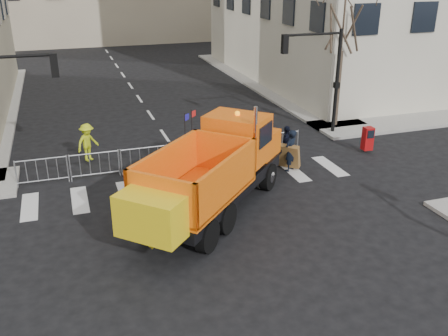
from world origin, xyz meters
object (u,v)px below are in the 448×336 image
object	(u,v)px
plow_truck	(212,170)
cop_a	(290,150)
newspaper_box	(368,139)
worker	(88,142)
cop_b	(233,144)
cop_c	(287,144)

from	to	relation	value
plow_truck	cop_a	bearing A→B (deg)	-13.41
newspaper_box	worker	bearing A→B (deg)	171.23
plow_truck	worker	world-z (taller)	plow_truck
plow_truck	worker	xyz separation A→B (m)	(-3.84, 6.34, -0.67)
cop_b	newspaper_box	xyz separation A→B (m)	(6.56, -0.50, -0.32)
cop_c	worker	bearing A→B (deg)	-61.13
cop_b	worker	distance (m)	6.48
worker	newspaper_box	size ratio (longest dim) A/B	1.56
cop_a	cop_b	size ratio (longest dim) A/B	0.91
cop_b	worker	bearing A→B (deg)	3.50
cop_b	worker	xyz separation A→B (m)	(-6.09, 2.22, -0.01)
cop_c	newspaper_box	world-z (taller)	cop_c
cop_a	cop_c	bearing A→B (deg)	-138.58
cop_c	newspaper_box	size ratio (longest dim) A/B	1.55
plow_truck	cop_b	size ratio (longest dim) A/B	4.29
cop_a	plow_truck	bearing A→B (deg)	-0.43
plow_truck	cop_a	xyz separation A→B (m)	(4.37, 2.75, -0.75)
cop_b	cop_c	world-z (taller)	cop_b
worker	cop_a	bearing A→B (deg)	-59.55
plow_truck	cop_b	bearing A→B (deg)	15.81
newspaper_box	cop_a	bearing A→B (deg)	-165.53
newspaper_box	cop_c	bearing A→B (deg)	-178.54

